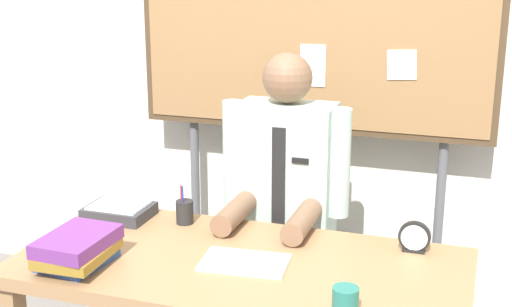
% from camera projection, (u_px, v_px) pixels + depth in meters
% --- Properties ---
extents(back_wall, '(6.40, 0.08, 2.70)m').
position_uv_depth(back_wall, '(323.00, 45.00, 3.44)').
color(back_wall, silver).
rests_on(back_wall, ground_plane).
extents(desk, '(1.60, 0.77, 0.73)m').
position_uv_depth(desk, '(241.00, 284.00, 2.56)').
color(desk, '#9E754C').
rests_on(desk, ground_plane).
extents(person, '(0.55, 0.56, 1.39)m').
position_uv_depth(person, '(285.00, 226.00, 3.07)').
color(person, '#2D2D33').
rests_on(person, ground_plane).
extents(bulletin_board, '(1.67, 0.09, 2.00)m').
position_uv_depth(bulletin_board, '(313.00, 26.00, 3.23)').
color(bulletin_board, '#4C3823').
rests_on(bulletin_board, ground_plane).
extents(book_stack, '(0.24, 0.29, 0.12)m').
position_uv_depth(book_stack, '(77.00, 249.00, 2.48)').
color(book_stack, '#2D4C99').
rests_on(book_stack, desk).
extents(open_notebook, '(0.32, 0.22, 0.01)m').
position_uv_depth(open_notebook, '(245.00, 262.00, 2.51)').
color(open_notebook, white).
rests_on(open_notebook, desk).
extents(desk_clock, '(0.12, 0.04, 0.12)m').
position_uv_depth(desk_clock, '(414.00, 238.00, 2.60)').
color(desk_clock, black).
rests_on(desk_clock, desk).
extents(coffee_mug, '(0.08, 0.08, 0.09)m').
position_uv_depth(coffee_mug, '(345.00, 301.00, 2.16)').
color(coffee_mug, '#267266').
rests_on(coffee_mug, desk).
extents(pen_holder, '(0.07, 0.07, 0.16)m').
position_uv_depth(pen_holder, '(185.00, 212.00, 2.87)').
color(pen_holder, '#262626').
rests_on(pen_holder, desk).
extents(paper_tray, '(0.26, 0.20, 0.06)m').
position_uv_depth(paper_tray, '(119.00, 211.00, 2.94)').
color(paper_tray, '#333338').
rests_on(paper_tray, desk).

